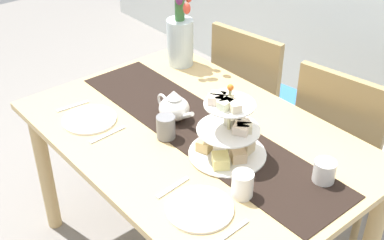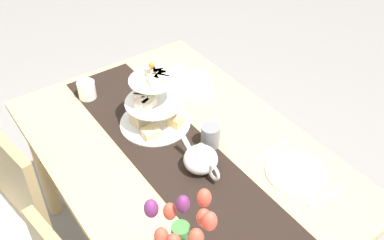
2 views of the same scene
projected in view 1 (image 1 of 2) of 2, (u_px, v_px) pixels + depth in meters
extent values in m
cube|color=tan|center=(195.00, 136.00, 2.10)|extent=(1.43, 0.96, 0.03)
cylinder|color=tan|center=(45.00, 171.00, 2.49)|extent=(0.07, 0.07, 0.71)
cylinder|color=tan|center=(177.00, 113.00, 2.93)|extent=(0.07, 0.07, 0.71)
cylinder|color=#9C8254|center=(302.00, 134.00, 3.02)|extent=(0.04, 0.04, 0.41)
cylinder|color=#9C8254|center=(253.00, 112.00, 3.22)|extent=(0.04, 0.04, 0.41)
cylinder|color=#9C8254|center=(267.00, 161.00, 2.80)|extent=(0.04, 0.04, 0.41)
cylinder|color=#9C8254|center=(216.00, 136.00, 3.00)|extent=(0.04, 0.04, 0.41)
cube|color=#3370B7|center=(262.00, 101.00, 2.88)|extent=(0.47, 0.47, 0.05)
cube|color=#9C8254|center=(244.00, 74.00, 2.63)|extent=(0.42, 0.09, 0.45)
cylinder|color=#9C8254|center=(327.00, 154.00, 2.85)|extent=(0.04, 0.04, 0.41)
cylinder|color=#9C8254|center=(358.00, 218.00, 2.42)|extent=(0.04, 0.04, 0.41)
cylinder|color=#9C8254|center=(293.00, 186.00, 2.62)|extent=(0.04, 0.04, 0.41)
cube|color=silver|center=(349.00, 148.00, 2.51)|extent=(0.48, 0.48, 0.05)
cube|color=#9C8254|center=(338.00, 121.00, 2.25)|extent=(0.42, 0.10, 0.45)
cube|color=black|center=(201.00, 129.00, 2.11)|extent=(1.36, 0.32, 0.00)
cylinder|color=beige|center=(229.00, 123.00, 1.88)|extent=(0.01, 0.01, 0.28)
cylinder|color=white|center=(227.00, 153.00, 1.96)|extent=(0.30, 0.30, 0.01)
cylinder|color=white|center=(228.00, 130.00, 1.90)|extent=(0.24, 0.24, 0.01)
cylinder|color=white|center=(230.00, 104.00, 1.84)|extent=(0.19, 0.19, 0.01)
cube|color=beige|center=(238.00, 155.00, 1.91)|extent=(0.08, 0.08, 0.04)
cube|color=beige|center=(245.00, 146.00, 1.95)|extent=(0.07, 0.07, 0.05)
cube|color=beige|center=(227.00, 135.00, 2.02)|extent=(0.07, 0.07, 0.04)
cube|color=#DDB975|center=(204.00, 146.00, 1.96)|extent=(0.07, 0.06, 0.04)
cube|color=#E1D580|center=(221.00, 161.00, 1.88)|extent=(0.09, 0.09, 0.05)
cube|color=beige|center=(241.00, 130.00, 1.86)|extent=(0.07, 0.06, 0.03)
cube|color=beige|center=(244.00, 128.00, 1.87)|extent=(0.07, 0.06, 0.03)
cube|color=#F2DEC3|center=(243.00, 125.00, 1.89)|extent=(0.06, 0.07, 0.03)
cube|color=beige|center=(239.00, 119.00, 1.92)|extent=(0.05, 0.07, 0.03)
cube|color=beige|center=(232.00, 120.00, 1.92)|extent=(0.05, 0.06, 0.03)
cube|color=beige|center=(226.00, 96.00, 1.85)|extent=(0.06, 0.05, 0.03)
cube|color=beige|center=(218.00, 97.00, 1.85)|extent=(0.07, 0.06, 0.03)
cube|color=beige|center=(216.00, 100.00, 1.83)|extent=(0.07, 0.06, 0.03)
cube|color=#F0E7BB|center=(223.00, 102.00, 1.82)|extent=(0.06, 0.07, 0.03)
cube|color=#E3E9C1|center=(225.00, 105.00, 1.80)|extent=(0.04, 0.06, 0.03)
cube|color=beige|center=(234.00, 106.00, 1.79)|extent=(0.07, 0.06, 0.03)
sphere|color=orange|center=(230.00, 88.00, 1.80)|extent=(0.02, 0.02, 0.02)
ellipsoid|color=white|center=(174.00, 108.00, 2.14)|extent=(0.13, 0.13, 0.10)
cone|color=white|center=(174.00, 94.00, 2.11)|extent=(0.06, 0.06, 0.04)
cylinder|color=white|center=(188.00, 115.00, 2.08)|extent=(0.07, 0.02, 0.06)
torus|color=white|center=(163.00, 101.00, 2.20)|extent=(0.07, 0.01, 0.07)
cylinder|color=silver|center=(180.00, 42.00, 2.55)|extent=(0.13, 0.13, 0.24)
cylinder|color=#3D7538|center=(180.00, 10.00, 2.46)|extent=(0.05, 0.05, 0.12)
ellipsoid|color=#EF4C38|center=(187.00, 8.00, 2.39)|extent=(0.04, 0.04, 0.06)
cylinder|color=white|center=(324.00, 172.00, 1.81)|extent=(0.08, 0.08, 0.08)
cylinder|color=white|center=(89.00, 119.00, 2.16)|extent=(0.23, 0.23, 0.01)
cube|color=silver|center=(73.00, 106.00, 2.26)|extent=(0.03, 0.15, 0.01)
cube|color=silver|center=(108.00, 135.00, 2.07)|extent=(0.02, 0.17, 0.01)
cylinder|color=white|center=(200.00, 209.00, 1.70)|extent=(0.23, 0.23, 0.01)
cube|color=silver|center=(173.00, 187.00, 1.80)|extent=(0.03, 0.15, 0.01)
cube|color=silver|center=(230.00, 233.00, 1.61)|extent=(0.02, 0.17, 0.01)
cylinder|color=slate|center=(166.00, 127.00, 2.03)|extent=(0.08, 0.08, 0.09)
cylinder|color=white|center=(243.00, 185.00, 1.74)|extent=(0.08, 0.08, 0.09)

